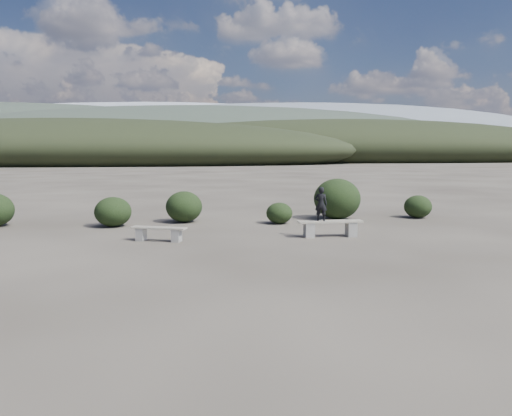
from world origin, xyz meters
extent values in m
plane|color=#302B26|center=(0.00, 0.00, 0.00)|extent=(1200.00, 1200.00, 0.00)
cube|color=gray|center=(-2.97, 5.23, 0.18)|extent=(0.31, 0.37, 0.36)
cube|color=gray|center=(-1.95, 4.90, 0.18)|extent=(0.31, 0.37, 0.36)
cube|color=gray|center=(-2.46, 5.07, 0.38)|extent=(1.64, 0.81, 0.04)
cube|color=gray|center=(1.94, 5.24, 0.22)|extent=(0.28, 0.39, 0.43)
cube|color=gray|center=(3.24, 5.27, 0.22)|extent=(0.28, 0.39, 0.43)
cube|color=gray|center=(2.59, 5.26, 0.46)|extent=(1.96, 0.46, 0.05)
imported|color=black|center=(2.30, 5.25, 1.00)|extent=(0.43, 0.36, 1.02)
ellipsoid|color=black|center=(-4.24, 8.03, 0.51)|extent=(1.24, 1.24, 1.01)
ellipsoid|color=black|center=(-1.88, 8.85, 0.56)|extent=(1.31, 1.31, 1.12)
ellipsoid|color=black|center=(1.49, 8.12, 0.37)|extent=(0.93, 0.93, 0.75)
ellipsoid|color=black|center=(3.84, 9.07, 0.77)|extent=(1.75, 1.75, 1.53)
ellipsoid|color=black|center=(7.02, 9.07, 0.44)|extent=(1.05, 1.05, 0.87)
ellipsoid|color=black|center=(-25.00, 90.00, 2.70)|extent=(110.00, 40.00, 12.00)
ellipsoid|color=black|center=(35.00, 110.00, 3.15)|extent=(120.00, 44.00, 14.00)
ellipsoid|color=#29332A|center=(0.00, 160.00, 5.40)|extent=(190.00, 64.00, 24.00)
ellipsoid|color=slate|center=(70.00, 300.00, 9.90)|extent=(340.00, 110.00, 44.00)
ellipsoid|color=gray|center=(-30.00, 400.00, 12.60)|extent=(460.00, 140.00, 56.00)
camera|label=1|loc=(-1.19, -9.19, 2.56)|focal=35.00mm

